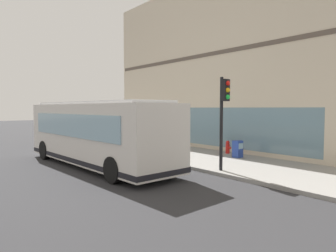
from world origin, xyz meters
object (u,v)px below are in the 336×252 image
Objects in this scene: city_bus_nearside at (96,134)px; newspaper_vending_box at (238,149)px; pedestrian_by_light_pole at (120,129)px; traffic_light_near_corner at (224,106)px; fire_hydrant at (228,147)px; pedestrian_walking_along_curb at (161,131)px.

newspaper_vending_box is (6.53, -3.26, -0.95)m from city_bus_nearside.
pedestrian_by_light_pole is at bearing 53.76° from city_bus_nearside.
traffic_light_near_corner reaches higher than pedestrian_by_light_pole.
pedestrian_by_light_pole is at bearing 94.42° from fire_hydrant.
pedestrian_walking_along_curb is (6.71, 3.61, -0.38)m from city_bus_nearside.
fire_hydrant is 5.67m from pedestrian_walking_along_curb.
fire_hydrant is 0.82× the size of newspaper_vending_box.
pedestrian_by_light_pole is (-0.29, 5.15, -0.13)m from pedestrian_walking_along_curb.
city_bus_nearside reaches higher than fire_hydrant.
traffic_light_near_corner is 5.28× the size of fire_hydrant.
newspaper_vending_box is at bearing 28.49° from traffic_light_near_corner.
fire_hydrant is (3.94, 3.01, -2.36)m from traffic_light_near_corner.
traffic_light_near_corner reaches higher than newspaper_vending_box.
traffic_light_near_corner is at bearing -142.63° from fire_hydrant.
fire_hydrant is at bearing -15.39° from city_bus_nearside.
pedestrian_by_light_pole is at bearing 77.26° from traffic_light_near_corner.
traffic_light_near_corner is at bearing -111.55° from pedestrian_walking_along_curb.
city_bus_nearside is 13.70× the size of fire_hydrant.
traffic_light_near_corner is 2.21× the size of pedestrian_walking_along_curb.
traffic_light_near_corner is (3.31, -5.01, 1.32)m from city_bus_nearside.
city_bus_nearside is 6.14m from traffic_light_near_corner.
pedestrian_by_light_pole reaches higher than fire_hydrant.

